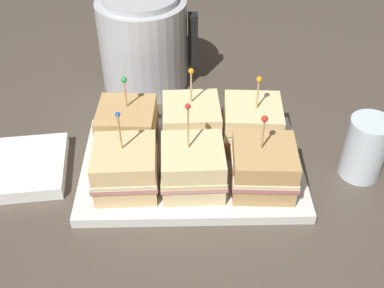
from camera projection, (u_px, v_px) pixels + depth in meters
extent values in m
plane|color=#4C4238|center=(192.00, 170.00, 0.85)|extent=(6.00, 6.00, 0.00)
cube|color=silver|center=(192.00, 168.00, 0.84)|extent=(0.38, 0.26, 0.01)
cube|color=silver|center=(192.00, 164.00, 0.84)|extent=(0.38, 0.26, 0.01)
cube|color=#DBB77A|center=(127.00, 179.00, 0.78)|extent=(0.10, 0.10, 0.03)
cube|color=tan|center=(126.00, 170.00, 0.77)|extent=(0.11, 0.11, 0.01)
cube|color=beige|center=(125.00, 167.00, 0.77)|extent=(0.10, 0.10, 0.01)
cube|color=#E8C281|center=(124.00, 158.00, 0.75)|extent=(0.10, 0.10, 0.03)
cylinder|color=tan|center=(120.00, 135.00, 0.73)|extent=(0.00, 0.01, 0.08)
sphere|color=blue|center=(118.00, 115.00, 0.70)|extent=(0.01, 0.01, 0.01)
cube|color=beige|center=(192.00, 178.00, 0.78)|extent=(0.10, 0.10, 0.03)
cube|color=tan|center=(192.00, 169.00, 0.77)|extent=(0.11, 0.11, 0.01)
cube|color=beige|center=(192.00, 166.00, 0.77)|extent=(0.10, 0.10, 0.01)
cube|color=beige|center=(192.00, 157.00, 0.76)|extent=(0.10, 0.10, 0.03)
cylinder|color=tan|center=(188.00, 129.00, 0.73)|extent=(0.00, 0.01, 0.09)
sphere|color=red|center=(188.00, 106.00, 0.70)|extent=(0.01, 0.01, 0.01)
cube|color=tan|center=(262.00, 178.00, 0.78)|extent=(0.10, 0.10, 0.03)
cube|color=#B26B60|center=(263.00, 169.00, 0.77)|extent=(0.11, 0.11, 0.01)
cube|color=beige|center=(264.00, 166.00, 0.77)|extent=(0.11, 0.11, 0.01)
cube|color=tan|center=(265.00, 157.00, 0.76)|extent=(0.10, 0.10, 0.03)
cylinder|color=tan|center=(262.00, 136.00, 0.73)|extent=(0.00, 0.00, 0.07)
sphere|color=red|center=(265.00, 119.00, 0.71)|extent=(0.01, 0.01, 0.01)
cube|color=tan|center=(128.00, 137.00, 0.87)|extent=(0.10, 0.10, 0.03)
cube|color=tan|center=(128.00, 128.00, 0.85)|extent=(0.11, 0.11, 0.01)
cube|color=beige|center=(127.00, 125.00, 0.85)|extent=(0.11, 0.11, 0.01)
cube|color=tan|center=(126.00, 116.00, 0.84)|extent=(0.10, 0.10, 0.03)
cylinder|color=tan|center=(125.00, 96.00, 0.82)|extent=(0.00, 0.01, 0.07)
sphere|color=green|center=(124.00, 80.00, 0.80)|extent=(0.01, 0.01, 0.01)
cube|color=beige|center=(190.00, 135.00, 0.87)|extent=(0.10, 0.10, 0.03)
cube|color=tan|center=(190.00, 126.00, 0.86)|extent=(0.11, 0.11, 0.01)
cube|color=beige|center=(190.00, 123.00, 0.85)|extent=(0.11, 0.11, 0.01)
cylinder|color=red|center=(191.00, 127.00, 0.84)|extent=(0.07, 0.07, 0.00)
cube|color=beige|center=(190.00, 112.00, 0.84)|extent=(0.10, 0.10, 0.03)
cylinder|color=tan|center=(191.00, 89.00, 0.82)|extent=(0.00, 0.01, 0.07)
sphere|color=orange|center=(191.00, 71.00, 0.79)|extent=(0.01, 0.01, 0.01)
cube|color=beige|center=(251.00, 136.00, 0.87)|extent=(0.10, 0.10, 0.03)
cube|color=tan|center=(252.00, 127.00, 0.86)|extent=(0.11, 0.11, 0.01)
cube|color=beige|center=(252.00, 124.00, 0.85)|extent=(0.11, 0.11, 0.01)
cylinder|color=red|center=(254.00, 127.00, 0.83)|extent=(0.06, 0.06, 0.00)
cube|color=beige|center=(253.00, 113.00, 0.84)|extent=(0.10, 0.10, 0.03)
cylinder|color=tan|center=(258.00, 96.00, 0.81)|extent=(0.00, 0.01, 0.07)
sphere|color=orange|center=(259.00, 79.00, 0.79)|extent=(0.01, 0.01, 0.01)
cylinder|color=#B7BABF|center=(143.00, 44.00, 1.01)|extent=(0.18, 0.18, 0.19)
cube|color=black|center=(193.00, 39.00, 1.00)|extent=(0.02, 0.02, 0.11)
cylinder|color=silver|center=(365.00, 148.00, 0.81)|extent=(0.07, 0.07, 0.11)
cube|color=white|center=(22.00, 167.00, 0.84)|extent=(0.16, 0.16, 0.02)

